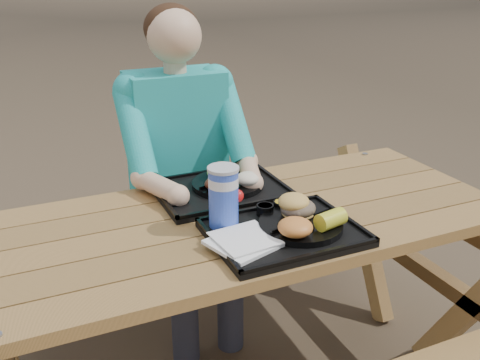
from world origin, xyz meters
name	(u,v)px	position (x,y,z in m)	size (l,w,h in m)	color
picnic_table	(240,310)	(0.00, 0.00, 0.38)	(1.80, 1.49, 0.75)	#999999
tray_near	(284,233)	(0.07, -0.18, 0.76)	(0.45, 0.35, 0.02)	black
tray_far	(221,191)	(0.01, 0.20, 0.76)	(0.45, 0.35, 0.02)	black
plate_near	(301,225)	(0.12, -0.19, 0.78)	(0.26, 0.26, 0.02)	black
plate_far	(227,184)	(0.04, 0.21, 0.78)	(0.26, 0.26, 0.02)	black
napkin_stack	(243,242)	(-0.09, -0.21, 0.78)	(0.17, 0.17, 0.02)	white
soda_cup	(224,198)	(-0.09, -0.07, 0.86)	(0.09, 0.09, 0.18)	blue
condiment_bbq	(265,210)	(0.06, -0.06, 0.79)	(0.06, 0.06, 0.03)	black
condiment_mustard	(281,206)	(0.13, -0.05, 0.79)	(0.05, 0.05, 0.03)	gold
sandwich	(298,199)	(0.14, -0.14, 0.84)	(0.10, 0.10, 0.11)	#E3AE50
mac_cheese	(295,227)	(0.06, -0.25, 0.82)	(0.10, 0.10, 0.05)	orange
corn_cob	(331,219)	(0.18, -0.26, 0.82)	(0.09, 0.09, 0.05)	yellow
cutlery_far	(176,195)	(-0.15, 0.20, 0.77)	(0.03, 0.16, 0.01)	black
burger	(222,167)	(0.04, 0.24, 0.84)	(0.10, 0.10, 0.09)	#D8924C
baked_beans	(217,184)	(-0.02, 0.16, 0.81)	(0.09, 0.09, 0.04)	#4D1C0F
potato_salad	(248,179)	(0.10, 0.15, 0.81)	(0.09, 0.09, 0.05)	white
diner	(180,187)	(-0.03, 0.57, 0.64)	(0.48, 0.84, 1.28)	teal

